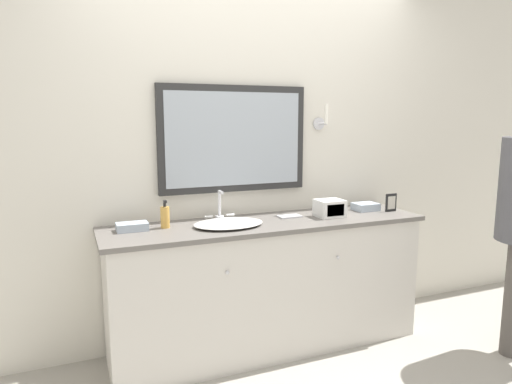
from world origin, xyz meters
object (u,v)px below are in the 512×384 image
(sink_basin, at_px, (228,223))
(appliance_box, at_px, (330,208))
(picture_frame, at_px, (391,203))
(soap_bottle, at_px, (165,217))

(sink_basin, distance_m, appliance_box, 0.73)
(sink_basin, relative_size, appliance_box, 2.42)
(appliance_box, bearing_deg, sink_basin, 179.06)
(appliance_box, height_order, picture_frame, picture_frame)
(soap_bottle, height_order, appliance_box, soap_bottle)
(soap_bottle, bearing_deg, picture_frame, -4.41)
(soap_bottle, height_order, picture_frame, soap_bottle)
(picture_frame, bearing_deg, sink_basin, 178.81)
(sink_basin, relative_size, picture_frame, 3.40)
(soap_bottle, distance_m, picture_frame, 1.62)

